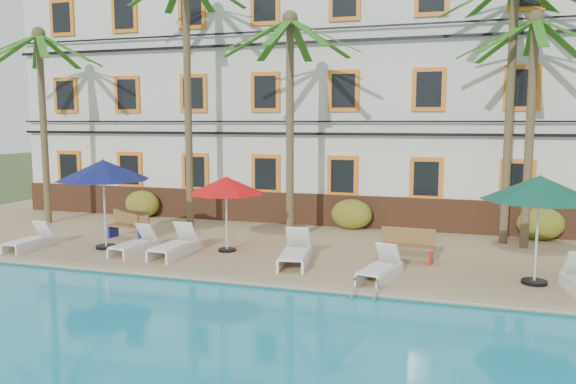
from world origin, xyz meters
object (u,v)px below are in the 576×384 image
(umbrella_green, at_px, (539,189))
(pool_ladder, at_px, (365,295))
(palm_e, at_px, (532,95))
(umbrella_red, at_px, (226,186))
(umbrella_blue, at_px, (103,171))
(lounger_b, at_px, (135,244))
(lounger_a, at_px, (31,240))
(lounger_d, at_px, (295,253))
(lounger_e, at_px, (380,268))
(palm_b, at_px, (187,64))
(palm_a, at_px, (42,97))
(palm_d, at_px, (511,71))
(bench_left, at_px, (129,224))
(bench_right, at_px, (408,245))
(palm_c, at_px, (290,94))
(lounger_c, at_px, (176,245))

(umbrella_green, height_order, pool_ladder, umbrella_green)
(palm_e, height_order, umbrella_red, palm_e)
(umbrella_blue, distance_m, lounger_b, 2.48)
(umbrella_green, distance_m, lounger_a, 14.54)
(pool_ladder, bearing_deg, umbrella_red, 147.28)
(umbrella_green, bearing_deg, pool_ladder, -151.25)
(umbrella_red, xyz_separation_m, lounger_d, (2.41, -0.87, -1.68))
(palm_e, height_order, lounger_e, palm_e)
(palm_b, height_order, pool_ladder, palm_b)
(palm_a, distance_m, palm_e, 17.23)
(palm_a, bearing_deg, umbrella_red, -15.77)
(umbrella_red, distance_m, umbrella_green, 8.55)
(lounger_b, xyz_separation_m, lounger_d, (4.93, 0.16, 0.04))
(palm_d, height_order, bench_left, palm_d)
(bench_left, xyz_separation_m, bench_right, (9.21, -0.38, 0.00))
(palm_e, distance_m, lounger_a, 15.90)
(palm_e, bearing_deg, umbrella_blue, -162.39)
(palm_c, xyz_separation_m, umbrella_blue, (-5.10, -2.81, -2.37))
(palm_a, relative_size, palm_c, 1.01)
(palm_c, xyz_separation_m, lounger_b, (-3.88, -3.08, -4.52))
(palm_c, height_order, umbrella_red, palm_c)
(umbrella_red, bearing_deg, palm_d, 24.69)
(lounger_a, distance_m, pool_ladder, 10.74)
(palm_c, xyz_separation_m, palm_d, (6.70, 1.65, 0.68))
(palm_b, xyz_separation_m, umbrella_green, (11.15, -3.80, -3.61))
(umbrella_green, height_order, bench_right, umbrella_green)
(palm_a, bearing_deg, lounger_c, -24.66)
(lounger_a, bearing_deg, lounger_e, -0.76)
(umbrella_blue, relative_size, bench_right, 1.86)
(lounger_a, xyz_separation_m, lounger_e, (10.76, -0.14, 0.01))
(bench_left, bearing_deg, lounger_e, -15.33)
(palm_e, relative_size, umbrella_red, 3.07)
(umbrella_red, bearing_deg, lounger_d, -19.80)
(palm_d, bearing_deg, lounger_b, -155.89)
(palm_e, height_order, pool_ladder, palm_e)
(lounger_e, distance_m, pool_ladder, 1.43)
(palm_c, distance_m, bench_right, 6.10)
(palm_a, distance_m, umbrella_red, 9.34)
(palm_e, xyz_separation_m, umbrella_red, (-8.64, -3.17, -2.69))
(palm_b, relative_size, palm_c, 1.27)
(umbrella_blue, xyz_separation_m, lounger_d, (6.14, -0.12, -2.11))
(umbrella_blue, distance_m, lounger_e, 8.90)
(palm_b, xyz_separation_m, palm_d, (10.73, 0.87, -0.46))
(palm_d, bearing_deg, bench_left, -166.12)
(palm_a, height_order, palm_c, palm_a)
(lounger_a, xyz_separation_m, bench_left, (2.03, 2.25, 0.21))
(umbrella_blue, distance_m, bench_left, 2.47)
(lounger_a, distance_m, lounger_b, 3.42)
(palm_d, relative_size, umbrella_green, 3.15)
(lounger_a, relative_size, lounger_e, 0.93)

